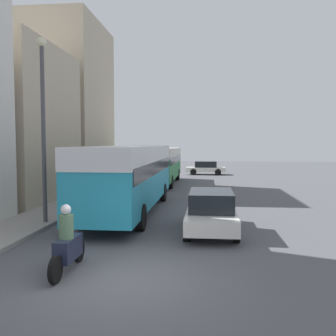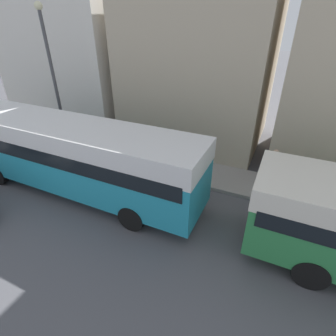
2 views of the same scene
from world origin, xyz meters
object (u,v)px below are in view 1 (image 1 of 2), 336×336
at_px(bus_lead, 131,170).
at_px(bus_following, 160,161).
at_px(motorcycle_behind_lead, 67,245).
at_px(car_crossing, 211,211).
at_px(car_far_curb, 206,168).
at_px(pedestrian_near_curb, 101,175).

distance_m(bus_lead, bus_following, 12.48).
height_order(motorcycle_behind_lead, car_crossing, motorcycle_behind_lead).
distance_m(car_far_curb, pedestrian_near_curb, 15.98).
height_order(bus_following, car_far_curb, bus_following).
bearing_deg(motorcycle_behind_lead, car_far_curb, 83.70).
relative_size(car_far_curb, pedestrian_near_curb, 2.26).
xyz_separation_m(car_crossing, car_far_curb, (-0.28, 25.53, -0.05)).
height_order(bus_following, pedestrian_near_curb, bus_following).
xyz_separation_m(bus_lead, motorcycle_behind_lead, (0.07, -8.16, -1.33)).
height_order(motorcycle_behind_lead, pedestrian_near_curb, pedestrian_near_curb).
bearing_deg(pedestrian_near_curb, motorcycle_behind_lead, -76.80).
xyz_separation_m(bus_lead, pedestrian_near_curb, (-3.66, 7.72, -0.96)).
bearing_deg(car_crossing, pedestrian_near_curb, -56.75).
bearing_deg(car_far_curb, bus_following, 159.38).
bearing_deg(car_far_curb, bus_lead, 171.23).
bearing_deg(car_crossing, bus_following, -76.32).
xyz_separation_m(motorcycle_behind_lead, car_far_curb, (3.33, 30.22, 0.04)).
bearing_deg(motorcycle_behind_lead, bus_following, 90.74).
relative_size(motorcycle_behind_lead, car_far_curb, 0.55).
xyz_separation_m(motorcycle_behind_lead, car_crossing, (3.62, 4.68, 0.10)).
height_order(car_crossing, car_far_curb, car_crossing).
height_order(bus_lead, bus_following, bus_lead).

